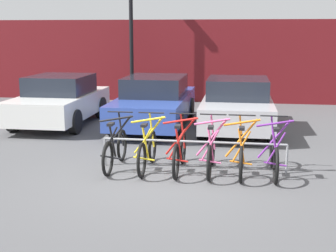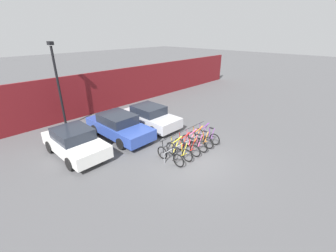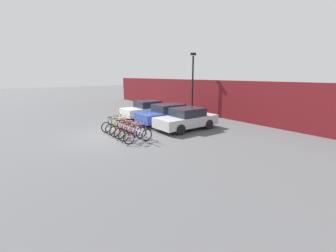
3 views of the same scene
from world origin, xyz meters
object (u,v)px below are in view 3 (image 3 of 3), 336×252
bicycle_red (123,129)px  bike_rack (127,128)px  bicycle_purple (138,136)px  car_silver (187,119)px  bicycle_pink (128,131)px  bicycle_yellow (119,127)px  lamp_post (193,81)px  car_white (147,109)px  bicycle_orange (133,133)px  car_blue (168,114)px  bicycle_black (114,125)px

bicycle_red → bike_rack: bearing=30.3°
bicycle_purple → car_silver: car_silver is taller
bicycle_pink → bicycle_purple: (1.16, 0.00, 0.00)m
bicycle_yellow → bicycle_pink: same height
car_silver → bicycle_purple: bearing=-79.8°
bicycle_pink → car_silver: size_ratio=0.41×
bike_rack → bicycle_pink: 0.40m
bike_rack → lamp_post: size_ratio=0.68×
bicycle_pink → car_silver: car_silver is taller
bike_rack → car_white: bearing=137.3°
car_white → bicycle_orange: bearing=-38.2°
car_blue → bicycle_yellow: bearing=-81.7°
bicycle_pink → lamp_post: bearing=112.8°
bicycle_yellow → car_silver: bearing=69.1°
bike_rack → bicycle_pink: bicycle_pink is taller
bicycle_pink → bicycle_red: bearing=179.8°
bicycle_orange → car_blue: 4.79m
bicycle_orange → car_blue: (-2.39, 4.15, 0.31)m
bicycle_black → bicycle_pink: 1.86m
bicycle_black → bicycle_red: 1.26m
car_silver → car_white: bearing=179.4°
bike_rack → bicycle_purple: (1.51, -0.15, -0.11)m
bicycle_purple → car_white: car_white is taller
lamp_post → bicycle_yellow: bearing=-74.9°
bicycle_black → car_white: size_ratio=0.43×
bicycle_pink → bicycle_yellow: bearing=179.8°
bicycle_black → car_silver: 4.61m
bicycle_yellow → bicycle_red: (0.63, 0.00, 0.00)m
bicycle_pink → bicycle_black: bearing=179.8°
bicycle_purple → lamp_post: (-4.53, 7.97, 2.60)m
bicycle_black → lamp_post: bearing=102.7°
bicycle_purple → car_blue: bearing=122.2°
bicycle_yellow → bicycle_purple: bearing=2.0°
car_blue → car_silver: (2.28, -0.17, -0.00)m
bicycle_black → lamp_post: size_ratio=0.32×
car_silver → lamp_post: 5.98m
bicycle_orange → lamp_post: size_ratio=0.32×
bike_rack → car_silver: size_ratio=0.86×
bicycle_pink → car_silver: 4.01m
bike_rack → car_silver: (0.80, 3.83, 0.21)m
bike_rack → bicycle_pink: (0.35, -0.15, -0.11)m
bicycle_orange → car_blue: car_blue is taller
car_white → car_blue: (2.73, 0.11, 0.00)m
bicycle_yellow → car_blue: size_ratio=0.38×
bicycle_pink → bicycle_orange: size_ratio=1.00×
car_white → bicycle_red: bearing=-45.5°
bicycle_yellow → car_blue: car_blue is taller
bicycle_black → car_blue: size_ratio=0.38×
lamp_post → bicycle_black: bearing=-79.3°
bicycle_pink → lamp_post: 9.04m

